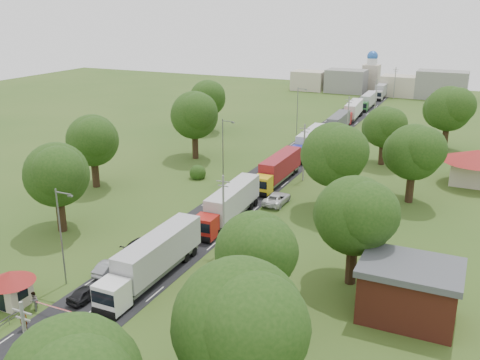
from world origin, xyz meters
The scene contains 43 objects.
ground centered at (0.00, 0.00, 0.00)m, with size 260.00×260.00×0.00m, color #31511B.
road centered at (0.00, 20.00, 0.00)m, with size 8.00×200.00×0.04m, color black.
boom_barrier centered at (-1.36, -25.00, 0.89)m, with size 9.22×0.35×1.18m.
guard_booth centered at (-7.20, -25.00, 2.16)m, with size 4.40×4.40×3.45m.
info_sign centered at (5.20, 35.00, 3.00)m, with size 0.12×3.10×4.10m.
pole_1 centered at (5.50, -7.00, 4.68)m, with size 1.60×0.24×9.00m.
pole_2 centered at (5.50, 21.00, 4.68)m, with size 1.60×0.24×9.00m.
pole_3 centered at (5.50, 49.00, 4.68)m, with size 1.60×0.24×9.00m.
pole_4 centered at (5.50, 77.00, 4.68)m, with size 1.60×0.24×9.00m.
pole_5 centered at (5.50, 105.00, 4.68)m, with size 1.60×0.24×9.00m.
lamp_0 centered at (-5.35, -20.00, 5.55)m, with size 2.03×0.22×10.00m.
lamp_1 centered at (-5.35, 15.00, 5.55)m, with size 2.03×0.22×10.00m.
lamp_2 centered at (-5.35, 50.00, 5.55)m, with size 2.03×0.22×10.00m.
tree_1 centered at (17.99, -29.83, 7.85)m, with size 9.60×9.60×12.05m.
tree_2 centered at (13.99, -17.86, 6.60)m, with size 8.00×8.00×10.10m.
tree_3 centered at (19.99, -7.84, 7.22)m, with size 8.80×8.80×11.07m.
tree_4 centered at (12.99, 10.17, 7.85)m, with size 9.60×9.60×12.05m.
tree_5 centered at (21.99, 18.16, 7.22)m, with size 8.80×8.80×11.07m.
tree_6 centered at (14.99, 35.14, 6.60)m, with size 8.00×8.00×10.10m.
tree_7 centered at (23.99, 50.17, 7.85)m, with size 9.60×9.60×12.05m.
tree_10 centered at (-15.01, -9.84, 7.22)m, with size 8.80×8.80×11.07m.
tree_11 centered at (-22.01, 5.16, 7.22)m, with size 8.80×8.80×11.07m.
tree_12 centered at (-16.01, 25.17, 7.85)m, with size 9.60×9.60×12.05m.
tree_13 centered at (-24.01, 45.16, 7.22)m, with size 8.80×8.80×11.07m.
house_brick centered at (26.00, -12.00, 2.65)m, with size 8.60×6.60×5.20m.
house_cream centered at (30.00, 30.00, 3.64)m, with size 10.08×10.08×5.80m.
distant_town centered at (0.68, 110.00, 3.49)m, with size 52.00×8.00×8.00m.
church centered at (-4.00, 118.00, 5.39)m, with size 5.00×5.00×12.30m.
truck_0 centered at (1.87, -15.47, 2.29)m, with size 2.69×15.56×4.31m.
truck_1 centered at (2.09, 1.59, 2.22)m, with size 3.00×15.10×4.18m.
truck_2 centered at (2.28, 18.44, 2.18)m, with size 2.61×14.82×4.11m.
truck_3 centered at (1.76, 36.46, 2.28)m, with size 2.99×15.53×4.30m.
truck_4 centered at (2.12, 54.23, 2.12)m, with size 2.84×14.47×4.00m.
truck_5 centered at (1.65, 69.91, 2.16)m, with size 3.23×14.75×4.07m.
truck_6 centered at (1.87, 86.42, 1.99)m, with size 2.56×13.52×3.74m.
truck_7 centered at (2.10, 105.19, 2.17)m, with size 2.56×14.76×4.09m.
car_lane_front centered at (-1.65, -21.45, 0.68)m, with size 1.62×4.01×1.37m, color black.
car_lane_mid centered at (-3.00, -16.38, 0.69)m, with size 1.45×4.16×1.37m, color gray.
car_lane_rear centered at (-2.78, -10.76, 0.80)m, with size 2.23×5.48×1.59m, color black.
car_verge_near centered at (5.50, 9.54, 0.78)m, with size 2.59×5.62×1.56m, color silver.
car_verge_far centered at (7.10, 29.65, 0.81)m, with size 1.91×4.75×1.62m, color slate.
pedestrian_near centered at (-3.20, -27.60, 0.97)m, with size 0.71×0.46×1.94m, color gray.
pedestrian_booth centered at (-4.80, -24.85, 0.88)m, with size 0.86×0.67×1.76m, color gray.
Camera 1 is at (29.79, -55.52, 26.44)m, focal length 40.00 mm.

